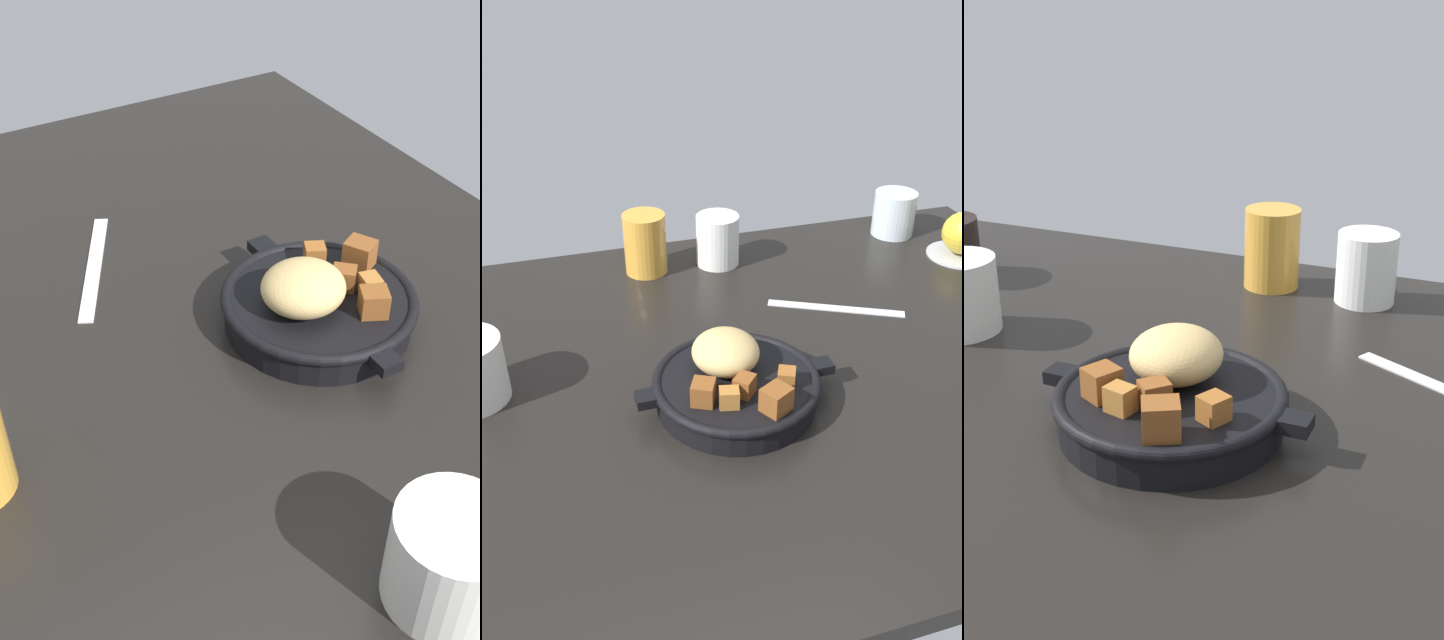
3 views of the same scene
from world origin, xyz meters
TOP-DOWN VIEW (x-y plane):
  - ground_plane at (0.00, 0.00)cm, footprint 118.02×77.52cm
  - cast_iron_skillet at (0.03, -6.72)cm, footprint 24.12×19.88cm
  - juice_glass_amber at (-3.48, 29.22)cm, footprint 6.76×6.76cm
  - white_creamer_pitcher at (8.35, 28.53)cm, footprint 6.98×6.98cm

SIDE VIEW (x-z plane):
  - ground_plane at x=0.00cm, z-range -2.40..0.00cm
  - cast_iron_skillet at x=0.03cm, z-range -1.31..6.79cm
  - white_creamer_pitcher at x=8.35cm, z-range 0.00..8.38cm
  - juice_glass_amber at x=-3.48cm, z-range 0.00..9.79cm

